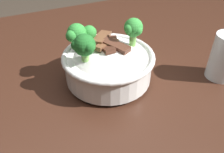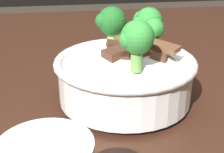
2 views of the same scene
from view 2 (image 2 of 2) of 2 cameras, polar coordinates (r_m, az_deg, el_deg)
rice_bowl at (r=0.47m, az=2.50°, el=1.12°), size 0.21×0.21×0.14m
chopsticks_pair at (r=0.95m, az=4.85°, el=9.73°), size 0.19×0.12×0.01m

